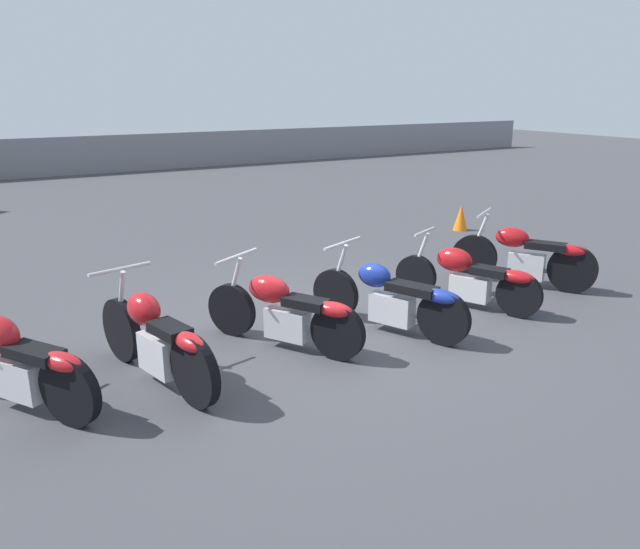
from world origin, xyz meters
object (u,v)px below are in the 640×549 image
at_px(motorcycle_slot_4, 469,278).
at_px(traffic_cone_near, 461,217).
at_px(motorcycle_slot_3, 391,298).
at_px(motorcycle_slot_5, 526,257).
at_px(motorcycle_slot_1, 157,340).
at_px(motorcycle_slot_2, 285,312).
at_px(motorcycle_slot_0, 15,362).

height_order(motorcycle_slot_4, traffic_cone_near, motorcycle_slot_4).
height_order(motorcycle_slot_3, motorcycle_slot_5, motorcycle_slot_5).
height_order(motorcycle_slot_3, motorcycle_slot_4, motorcycle_slot_3).
xyz_separation_m(motorcycle_slot_1, motorcycle_slot_2, (1.47, 0.14, -0.03)).
height_order(motorcycle_slot_0, motorcycle_slot_3, motorcycle_slot_0).
distance_m(motorcycle_slot_4, traffic_cone_near, 4.69).
relative_size(motorcycle_slot_1, motorcycle_slot_5, 1.12).
bearing_deg(motorcycle_slot_2, motorcycle_slot_5, -26.51).
bearing_deg(motorcycle_slot_0, motorcycle_slot_3, -35.26).
distance_m(motorcycle_slot_2, motorcycle_slot_3, 1.31).
height_order(motorcycle_slot_2, traffic_cone_near, motorcycle_slot_2).
bearing_deg(motorcycle_slot_2, motorcycle_slot_0, 150.44).
bearing_deg(motorcycle_slot_0, motorcycle_slot_1, -38.39).
xyz_separation_m(motorcycle_slot_3, traffic_cone_near, (4.50, 3.70, -0.15)).
height_order(motorcycle_slot_1, motorcycle_slot_5, motorcycle_slot_1).
relative_size(motorcycle_slot_0, motorcycle_slot_1, 0.86).
bearing_deg(motorcycle_slot_1, motorcycle_slot_4, -11.69).
bearing_deg(motorcycle_slot_3, motorcycle_slot_4, -15.49).
relative_size(motorcycle_slot_0, traffic_cone_near, 3.35).
bearing_deg(motorcycle_slot_3, motorcycle_slot_2, 147.50).
bearing_deg(motorcycle_slot_5, motorcycle_slot_1, 152.72).
bearing_deg(motorcycle_slot_3, motorcycle_slot_1, 155.36).
height_order(motorcycle_slot_2, motorcycle_slot_4, motorcycle_slot_2).
bearing_deg(motorcycle_slot_0, motorcycle_slot_2, -32.13).
bearing_deg(motorcycle_slot_0, motorcycle_slot_4, -32.51).
xyz_separation_m(motorcycle_slot_4, traffic_cone_near, (3.10, 3.51, -0.14)).
height_order(motorcycle_slot_1, motorcycle_slot_4, motorcycle_slot_1).
bearing_deg(traffic_cone_near, motorcycle_slot_4, -131.41).
bearing_deg(motorcycle_slot_2, motorcycle_slot_1, 155.68).
height_order(motorcycle_slot_2, motorcycle_slot_3, motorcycle_slot_3).
xyz_separation_m(motorcycle_slot_2, motorcycle_slot_3, (1.29, -0.21, -0.01)).
distance_m(motorcycle_slot_4, motorcycle_slot_5, 1.37).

